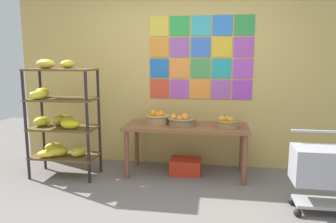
{
  "coord_description": "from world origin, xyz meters",
  "views": [
    {
      "loc": [
        0.55,
        -2.78,
        1.55
      ],
      "look_at": [
        -0.05,
        1.05,
        0.9
      ],
      "focal_mm": 34.45,
      "sensor_mm": 36.0,
      "label": 1
    }
  ],
  "objects_px": {
    "fruit_basket_centre": "(227,123)",
    "produce_crate_under_table": "(186,166)",
    "fruit_basket_back_right": "(158,118)",
    "fruit_basket_left": "(182,120)",
    "shopping_cart": "(323,168)",
    "display_table": "(186,131)",
    "banana_shelf_unit": "(59,116)"
  },
  "relations": [
    {
      "from": "fruit_basket_centre",
      "to": "produce_crate_under_table",
      "type": "height_order",
      "value": "fruit_basket_centre"
    },
    {
      "from": "fruit_basket_centre",
      "to": "fruit_basket_back_right",
      "type": "bearing_deg",
      "value": 171.42
    },
    {
      "from": "fruit_basket_centre",
      "to": "produce_crate_under_table",
      "type": "relative_size",
      "value": 0.74
    },
    {
      "from": "fruit_basket_left",
      "to": "shopping_cart",
      "type": "xyz_separation_m",
      "value": [
        1.51,
        -0.84,
        -0.28
      ]
    },
    {
      "from": "fruit_basket_left",
      "to": "fruit_basket_centre",
      "type": "bearing_deg",
      "value": -5.71
    },
    {
      "from": "produce_crate_under_table",
      "to": "shopping_cart",
      "type": "distance_m",
      "value": 1.75
    },
    {
      "from": "fruit_basket_centre",
      "to": "fruit_basket_back_right",
      "type": "relative_size",
      "value": 0.88
    },
    {
      "from": "display_table",
      "to": "fruit_basket_back_right",
      "type": "relative_size",
      "value": 4.72
    },
    {
      "from": "display_table",
      "to": "fruit_basket_back_right",
      "type": "xyz_separation_m",
      "value": [
        -0.39,
        0.06,
        0.16
      ]
    },
    {
      "from": "fruit_basket_left",
      "to": "fruit_basket_back_right",
      "type": "bearing_deg",
      "value": 166.56
    },
    {
      "from": "produce_crate_under_table",
      "to": "shopping_cart",
      "type": "xyz_separation_m",
      "value": [
        1.46,
        -0.9,
        0.36
      ]
    },
    {
      "from": "fruit_basket_centre",
      "to": "fruit_basket_back_right",
      "type": "xyz_separation_m",
      "value": [
        -0.92,
        0.14,
        0.01
      ]
    },
    {
      "from": "fruit_basket_back_right",
      "to": "produce_crate_under_table",
      "type": "height_order",
      "value": "fruit_basket_back_right"
    },
    {
      "from": "banana_shelf_unit",
      "to": "fruit_basket_centre",
      "type": "xyz_separation_m",
      "value": [
        2.15,
        0.2,
        -0.05
      ]
    },
    {
      "from": "shopping_cart",
      "to": "display_table",
      "type": "bearing_deg",
      "value": 149.59
    },
    {
      "from": "banana_shelf_unit",
      "to": "fruit_basket_back_right",
      "type": "distance_m",
      "value": 1.28
    },
    {
      "from": "banana_shelf_unit",
      "to": "produce_crate_under_table",
      "type": "xyz_separation_m",
      "value": [
        1.62,
        0.32,
        -0.7
      ]
    },
    {
      "from": "produce_crate_under_table",
      "to": "display_table",
      "type": "bearing_deg",
      "value": -78.87
    },
    {
      "from": "display_table",
      "to": "shopping_cart",
      "type": "xyz_separation_m",
      "value": [
        1.45,
        -0.86,
        -0.13
      ]
    },
    {
      "from": "produce_crate_under_table",
      "to": "shopping_cart",
      "type": "bearing_deg",
      "value": -31.68
    },
    {
      "from": "fruit_basket_left",
      "to": "produce_crate_under_table",
      "type": "bearing_deg",
      "value": 51.19
    },
    {
      "from": "display_table",
      "to": "fruit_basket_left",
      "type": "bearing_deg",
      "value": -162.86
    },
    {
      "from": "shopping_cart",
      "to": "banana_shelf_unit",
      "type": "bearing_deg",
      "value": 169.54
    },
    {
      "from": "produce_crate_under_table",
      "to": "shopping_cart",
      "type": "relative_size",
      "value": 0.5
    },
    {
      "from": "display_table",
      "to": "produce_crate_under_table",
      "type": "height_order",
      "value": "display_table"
    },
    {
      "from": "banana_shelf_unit",
      "to": "shopping_cart",
      "type": "bearing_deg",
      "value": -10.63
    },
    {
      "from": "produce_crate_under_table",
      "to": "fruit_basket_back_right",
      "type": "bearing_deg",
      "value": 177.15
    },
    {
      "from": "banana_shelf_unit",
      "to": "fruit_basket_left",
      "type": "height_order",
      "value": "banana_shelf_unit"
    },
    {
      "from": "fruit_basket_left",
      "to": "produce_crate_under_table",
      "type": "xyz_separation_m",
      "value": [
        0.05,
        0.06,
        -0.64
      ]
    },
    {
      "from": "display_table",
      "to": "fruit_basket_back_right",
      "type": "height_order",
      "value": "fruit_basket_back_right"
    },
    {
      "from": "fruit_basket_back_right",
      "to": "fruit_basket_left",
      "type": "bearing_deg",
      "value": -13.44
    },
    {
      "from": "fruit_basket_centre",
      "to": "fruit_basket_back_right",
      "type": "distance_m",
      "value": 0.93
    }
  ]
}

